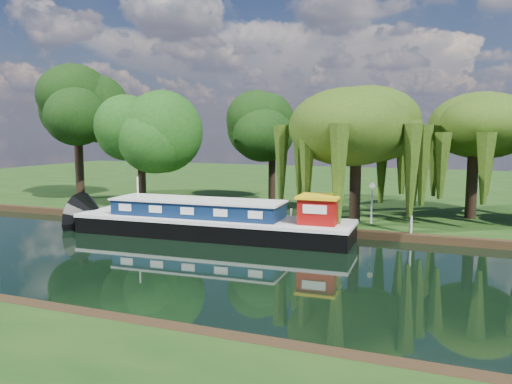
% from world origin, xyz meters
% --- Properties ---
extents(ground, '(120.00, 120.00, 0.00)m').
position_xyz_m(ground, '(0.00, 0.00, 0.00)').
color(ground, black).
extents(far_bank, '(120.00, 52.00, 0.45)m').
position_xyz_m(far_bank, '(0.00, 34.00, 0.23)').
color(far_bank, '#13330D').
rests_on(far_bank, ground).
extents(dutch_barge, '(16.73, 4.47, 3.50)m').
position_xyz_m(dutch_barge, '(-7.88, 5.52, 0.87)').
color(dutch_barge, black).
rests_on(dutch_barge, ground).
extents(red_dinghy, '(3.10, 2.50, 0.57)m').
position_xyz_m(red_dinghy, '(-8.05, 5.14, 0.00)').
color(red_dinghy, maroon).
rests_on(red_dinghy, ground).
extents(willow_left, '(6.66, 6.66, 7.99)m').
position_xyz_m(willow_left, '(-0.61, 10.88, 6.25)').
color(willow_left, black).
rests_on(willow_left, far_bank).
extents(willow_right, '(6.07, 6.07, 7.40)m').
position_xyz_m(willow_right, '(6.27, 14.88, 5.85)').
color(willow_right, black).
rests_on(willow_right, far_bank).
extents(tree_far_left, '(5.16, 5.16, 8.32)m').
position_xyz_m(tree_far_left, '(-16.16, 10.45, 6.15)').
color(tree_far_left, black).
rests_on(tree_far_left, far_bank).
extents(tree_far_back, '(6.03, 6.03, 10.14)m').
position_xyz_m(tree_far_back, '(-24.56, 13.58, 7.51)').
color(tree_far_back, black).
rests_on(tree_far_back, far_bank).
extents(tree_far_mid, '(4.99, 4.99, 8.17)m').
position_xyz_m(tree_far_mid, '(-8.54, 17.53, 6.09)').
color(tree_far_mid, black).
rests_on(tree_far_mid, far_bank).
extents(lamppost, '(0.36, 0.36, 2.56)m').
position_xyz_m(lamppost, '(0.50, 10.50, 2.42)').
color(lamppost, silver).
rests_on(lamppost, far_bank).
extents(mooring_posts, '(19.16, 0.16, 1.00)m').
position_xyz_m(mooring_posts, '(-0.50, 8.40, 0.95)').
color(mooring_posts, silver).
rests_on(mooring_posts, far_bank).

